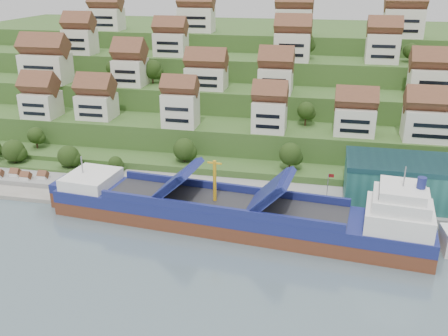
# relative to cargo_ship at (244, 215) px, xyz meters

# --- Properties ---
(ground) EXTENTS (300.00, 300.00, 0.00)m
(ground) POSITION_rel_cargo_ship_xyz_m (-0.73, 0.65, -3.42)
(ground) COLOR slate
(ground) RESTS_ON ground
(quay) EXTENTS (180.00, 14.00, 2.20)m
(quay) POSITION_rel_cargo_ship_xyz_m (19.27, 15.65, -2.32)
(quay) COLOR gray
(quay) RESTS_ON ground
(pebble_beach) EXTENTS (45.00, 20.00, 1.00)m
(pebble_beach) POSITION_rel_cargo_ship_xyz_m (-58.73, 12.65, -2.92)
(pebble_beach) COLOR gray
(pebble_beach) RESTS_ON ground
(hillside) EXTENTS (260.00, 128.00, 31.00)m
(hillside) POSITION_rel_cargo_ship_xyz_m (-0.73, 104.21, 7.23)
(hillside) COLOR #2D4C1E
(hillside) RESTS_ON ground
(hillside_village) EXTENTS (162.20, 63.79, 29.34)m
(hillside_village) POSITION_rel_cargo_ship_xyz_m (-2.96, 61.50, 21.32)
(hillside_village) COLOR silver
(hillside_village) RESTS_ON ground
(hillside_trees) EXTENTS (139.68, 62.34, 30.60)m
(hillside_trees) POSITION_rel_cargo_ship_xyz_m (-14.52, 43.31, 12.33)
(hillside_trees) COLOR #274015
(hillside_trees) RESTS_ON ground
(flagpole) EXTENTS (1.28, 0.16, 8.00)m
(flagpole) POSITION_rel_cargo_ship_xyz_m (17.39, 10.65, 3.46)
(flagpole) COLOR gray
(flagpole) RESTS_ON quay
(beach_huts) EXTENTS (14.40, 3.70, 2.20)m
(beach_huts) POSITION_rel_cargo_ship_xyz_m (-60.73, 11.40, -1.32)
(beach_huts) COLOR white
(beach_huts) RESTS_ON pebble_beach
(cargo_ship) EXTENTS (82.48, 20.52, 18.15)m
(cargo_ship) POSITION_rel_cargo_ship_xyz_m (0.00, 0.00, 0.00)
(cargo_ship) COLOR brown
(cargo_ship) RESTS_ON ground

